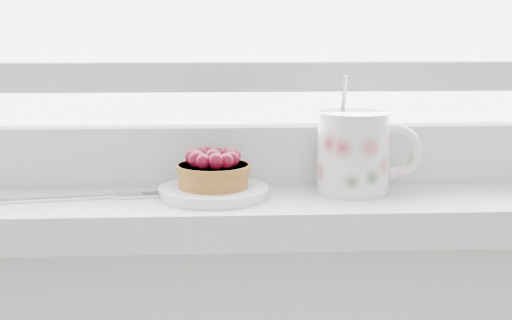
{
  "coord_description": "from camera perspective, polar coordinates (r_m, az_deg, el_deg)",
  "views": [
    {
      "loc": [
        -0.03,
        1.1,
        1.13
      ],
      "look_at": [
        0.01,
        1.88,
        0.98
      ],
      "focal_mm": 50.0,
      "sensor_mm": 36.0,
      "label": 1
    }
  ],
  "objects": [
    {
      "name": "fork",
      "position": [
        0.82,
        -13.72,
        -2.94
      ],
      "size": [
        0.2,
        0.05,
        0.0
      ],
      "color": "silver",
      "rests_on": "windowsill"
    },
    {
      "name": "saucer",
      "position": [
        0.8,
        -3.41,
        -2.57
      ],
      "size": [
        0.12,
        0.12,
        0.01
      ],
      "primitive_type": "cylinder",
      "color": "white",
      "rests_on": "windowsill"
    },
    {
      "name": "floral_mug",
      "position": [
        0.83,
        8.04,
        0.73
      ],
      "size": [
        0.12,
        0.09,
        0.13
      ],
      "color": "silver",
      "rests_on": "windowsill"
    },
    {
      "name": "raspberry_tart",
      "position": [
        0.8,
        -3.44,
        -0.76
      ],
      "size": [
        0.08,
        0.08,
        0.04
      ],
      "color": "brown",
      "rests_on": "saucer"
    }
  ]
}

